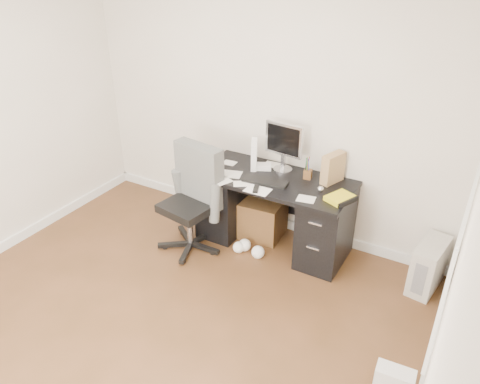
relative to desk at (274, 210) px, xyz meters
The scene contains 17 objects.
ground 1.73m from the desk, 100.29° to the right, with size 4.00×4.00×0.00m, color #462D16.
room_shell 2.07m from the desk, 99.37° to the right, with size 4.02×4.02×2.71m.
desk is the anchor object (origin of this frame).
loose_papers 0.41m from the desk, 165.47° to the right, with size 1.10×0.60×0.00m, color white, non-canonical shape.
lcd_monitor 0.63m from the desk, 92.24° to the left, with size 0.39×0.22×0.49m, color silver, non-canonical shape.
keyboard 0.39m from the desk, 105.78° to the right, with size 0.42×0.14×0.02m, color black.
computer_mouse 0.61m from the desk, ahead, with size 0.06×0.06×0.06m, color silver.
travel_mug 0.83m from the desk, behind, with size 0.09×0.09×0.21m, color #161A9C.
white_binder 0.58m from the desk, 158.06° to the left, with size 0.11×0.23×0.27m, color white.
magazine_file 0.73m from the desk, 21.42° to the left, with size 0.12×0.24×0.29m, color #9B7F4B.
pen_cup 0.55m from the desk, 28.63° to the left, with size 0.09×0.09×0.22m, color #563218, non-canonical shape.
yellow_book 0.79m from the desk, ahead, with size 0.19×0.24×0.04m, color yellow.
paper_remote 0.47m from the desk, 95.30° to the right, with size 0.23×0.18×0.02m, color white, non-canonical shape.
office_chair 0.85m from the desk, 145.67° to the right, with size 0.60×0.60×1.06m, color #535553, non-canonical shape.
pc_tower 1.50m from the desk, ahead, with size 0.20×0.46×0.46m, color #A8A398.
wicker_basket 0.27m from the desk, 150.10° to the left, with size 0.41×0.41×0.41m, color #472A15.
desk_printer 0.71m from the desk, 164.70° to the left, with size 0.31×0.26×0.18m, color slate.
Camera 1 is at (1.99, -1.96, 2.78)m, focal length 35.00 mm.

